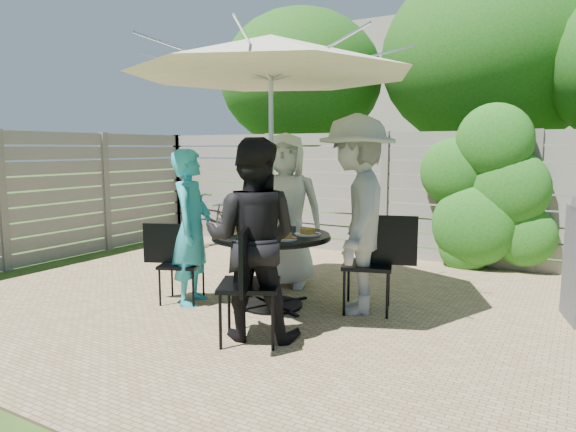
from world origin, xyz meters
The scene contains 23 objects.
backyard_envelope centered at (0.09, 10.29, 2.61)m, with size 60.00×60.00×5.00m.
patio_table centered at (-0.14, 0.08, 0.53)m, with size 1.50×1.50×0.76m.
umbrella centered at (-0.14, 0.08, 2.48)m, with size 3.56×3.56×2.68m.
chair_back centered at (-0.48, 0.98, 0.27)m, with size 0.53×0.68×0.88m.
person_back centered at (-0.43, 0.86, 0.89)m, with size 0.87×0.57×1.78m, color silver.
chair_left centered at (-1.04, -0.26, 0.25)m, with size 0.64×0.53×0.84m.
person_left centered at (-0.91, -0.21, 0.80)m, with size 0.58×0.38×1.60m, color #2BA6BC.
chair_front centered at (0.21, -0.82, 0.30)m, with size 0.65×0.76×1.00m.
person_front centered at (0.16, -0.69, 0.85)m, with size 0.82×0.64×1.70m, color black.
chair_right centered at (0.77, 0.42, 0.29)m, with size 0.74×0.59×0.97m.
person_right centered at (0.64, 0.38, 0.96)m, with size 1.25×0.72×1.93m, color #9B9996.
plate_back centered at (-0.27, 0.42, 0.79)m, with size 0.26×0.26×0.06m.
plate_left centered at (-0.48, -0.05, 0.79)m, with size 0.26×0.26×0.06m.
plate_front centered at (-0.01, -0.25, 0.79)m, with size 0.26×0.26×0.06m.
plate_right centered at (0.20, 0.21, 0.79)m, with size 0.26×0.26×0.06m.
plate_extra centered at (0.14, -0.13, 0.79)m, with size 0.24×0.24×0.06m.
glass_back centered at (-0.33, 0.29, 0.83)m, with size 0.07×0.07×0.14m, color silver.
glass_left centered at (-0.34, -0.11, 0.83)m, with size 0.07×0.07×0.14m, color silver.
glass_front centered at (0.05, -0.12, 0.83)m, with size 0.07×0.07×0.14m, color silver.
glass_right centered at (0.07, 0.27, 0.83)m, with size 0.07×0.07×0.14m, color silver.
syrup_jug centered at (-0.21, 0.11, 0.84)m, with size 0.09×0.09×0.16m, color #59280C.
coffee_cup centered at (-0.12, 0.32, 0.82)m, with size 0.08×0.08×0.12m, color #C6B293.
bicycle centered at (-2.89, 2.60, 0.45)m, with size 0.60×1.73×0.91m, color #333338.
Camera 1 is at (2.53, -4.19, 1.60)m, focal length 32.00 mm.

